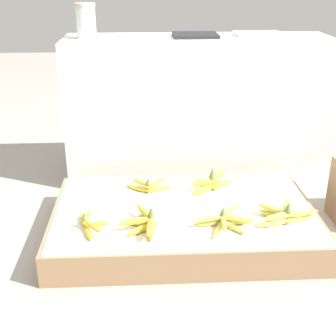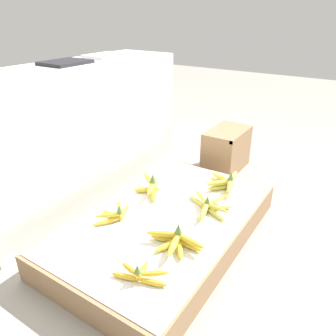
# 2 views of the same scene
# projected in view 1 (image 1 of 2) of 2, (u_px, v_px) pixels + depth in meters

# --- Properties ---
(ground_plane) EXTENTS (10.00, 10.00, 0.00)m
(ground_plane) POSITION_uv_depth(u_px,v_px,m) (184.00, 235.00, 2.17)
(ground_plane) COLOR gray
(display_platform) EXTENTS (1.18, 0.73, 0.14)m
(display_platform) POSITION_uv_depth(u_px,v_px,m) (184.00, 221.00, 2.14)
(display_platform) COLOR #997551
(display_platform) RESTS_ON ground_plane
(back_vendor_table) EXTENTS (1.45, 0.42, 0.79)m
(back_vendor_table) POSITION_uv_depth(u_px,v_px,m) (197.00, 109.00, 2.67)
(back_vendor_table) COLOR white
(back_vendor_table) RESTS_ON ground_plane
(banana_bunch_front_left) EXTENTS (0.14, 0.22, 0.08)m
(banana_bunch_front_left) POSITION_uv_depth(u_px,v_px,m) (89.00, 223.00, 1.94)
(banana_bunch_front_left) COLOR gold
(banana_bunch_front_left) RESTS_ON display_platform
(banana_bunch_front_midleft) EXTENTS (0.18, 0.27, 0.10)m
(banana_bunch_front_midleft) POSITION_uv_depth(u_px,v_px,m) (145.00, 222.00, 1.94)
(banana_bunch_front_midleft) COLOR gold
(banana_bunch_front_midleft) RESTS_ON display_platform
(banana_bunch_front_midright) EXTENTS (0.27, 0.27, 0.08)m
(banana_bunch_front_midright) POSITION_uv_depth(u_px,v_px,m) (225.00, 220.00, 1.97)
(banana_bunch_front_midright) COLOR gold
(banana_bunch_front_midright) RESTS_ON display_platform
(banana_bunch_front_right) EXTENTS (0.28, 0.20, 0.10)m
(banana_bunch_front_right) POSITION_uv_depth(u_px,v_px,m) (285.00, 214.00, 2.00)
(banana_bunch_front_right) COLOR #DBCC4C
(banana_bunch_front_right) RESTS_ON display_platform
(banana_bunch_middle_midleft) EXTENTS (0.24, 0.14, 0.09)m
(banana_bunch_middle_midleft) POSITION_uv_depth(u_px,v_px,m) (149.00, 185.00, 2.27)
(banana_bunch_middle_midleft) COLOR gold
(banana_bunch_middle_midleft) RESTS_ON display_platform
(banana_bunch_middle_midright) EXTENTS (0.23, 0.21, 0.11)m
(banana_bunch_middle_midright) POSITION_uv_depth(u_px,v_px,m) (211.00, 182.00, 2.29)
(banana_bunch_middle_midright) COLOR gold
(banana_bunch_middle_midright) RESTS_ON display_platform
(glass_jar) EXTENTS (0.11, 0.11, 0.18)m
(glass_jar) POSITION_uv_depth(u_px,v_px,m) (86.00, 21.00, 2.43)
(glass_jar) COLOR silver
(glass_jar) RESTS_ON back_vendor_table
(foam_tray_white) EXTENTS (0.25, 0.18, 0.02)m
(foam_tray_white) POSITION_uv_depth(u_px,v_px,m) (258.00, 34.00, 2.56)
(foam_tray_white) COLOR white
(foam_tray_white) RESTS_ON back_vendor_table
(foam_tray_dark) EXTENTS (0.24, 0.20, 0.02)m
(foam_tray_dark) POSITION_uv_depth(u_px,v_px,m) (195.00, 35.00, 2.52)
(foam_tray_dark) COLOR #232328
(foam_tray_dark) RESTS_ON back_vendor_table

